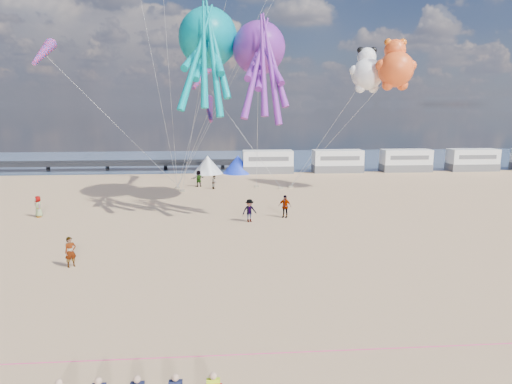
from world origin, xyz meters
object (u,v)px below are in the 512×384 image
object	(u,v)px
motorhome_0	(268,162)
standing_person	(71,252)
motorhome_1	(338,161)
motorhome_2	(406,160)
tent_white	(208,165)
kite_teddy_orange	(396,69)
tent_blue	(238,164)
beachgoer_3	(285,206)
beachgoer_4	(199,179)
beachgoer_6	(38,207)
windsock_right	(210,110)
windsock_left	(43,53)
motorhome_3	(472,160)
sandbag_c	(291,187)
kite_panda	(367,74)
kite_octopus_purple	(259,48)
beachgoer_2	(250,211)
sandbag_d	(281,188)
beachgoer_1	(215,182)
windsock_mid	(201,77)
sandbag_e	(177,188)
sandbag_b	(257,186)
sandbag_a	(182,191)
kite_octopus_teal	(208,38)

from	to	relation	value
motorhome_0	standing_person	distance (m)	37.99
motorhome_1	motorhome_2	distance (m)	9.50
tent_white	kite_teddy_orange	size ratio (longest dim) A/B	0.68
standing_person	motorhome_2	bearing A→B (deg)	11.02
tent_blue	beachgoer_3	world-z (taller)	tent_blue
beachgoer_4	beachgoer_6	bearing A→B (deg)	11.94
tent_white	windsock_right	distance (m)	18.06
windsock_left	motorhome_3	bearing A→B (deg)	11.28
motorhome_1	sandbag_c	bearing A→B (deg)	-125.68
kite_panda	motorhome_3	bearing A→B (deg)	13.66
sandbag_c	kite_octopus_purple	size ratio (longest dim) A/B	0.05
beachgoer_6	beachgoer_2	bearing A→B (deg)	43.96
sandbag_d	standing_person	bearing A→B (deg)	-123.02
motorhome_2	tent_blue	size ratio (longest dim) A/B	1.65
motorhome_0	beachgoer_2	size ratio (longest dim) A/B	3.66
motorhome_2	kite_panda	xyz separation A→B (m)	(-10.20, -13.37, 10.56)
motorhome_1	standing_person	bearing A→B (deg)	-124.69
kite_teddy_orange	windsock_right	bearing A→B (deg)	162.85
kite_octopus_purple	windsock_left	world-z (taller)	kite_octopus_purple
tent_white	beachgoer_1	size ratio (longest dim) A/B	2.70
motorhome_0	sandbag_c	size ratio (longest dim) A/B	13.20
standing_person	windsock_right	size ratio (longest dim) A/B	0.41
tent_blue	beachgoer_1	world-z (taller)	tent_blue
windsock_mid	motorhome_0	bearing A→B (deg)	68.20
sandbag_c	windsock_left	bearing A→B (deg)	-168.68
standing_person	windsock_right	bearing A→B (deg)	32.87
kite_octopus_purple	windsock_left	bearing A→B (deg)	162.40
beachgoer_3	windsock_mid	size ratio (longest dim) A/B	0.33
motorhome_2	kite_panda	world-z (taller)	kite_panda
sandbag_c	sandbag_e	size ratio (longest dim) A/B	1.00
beachgoer_1	sandbag_b	size ratio (longest dim) A/B	2.97
sandbag_e	windsock_mid	bearing A→B (deg)	8.58
beachgoer_4	windsock_left	size ratio (longest dim) A/B	0.27
motorhome_3	beachgoer_4	size ratio (longest dim) A/B	3.60
sandbag_a	sandbag_d	distance (m)	10.58
standing_person	beachgoer_6	distance (m)	13.69
beachgoer_3	windsock_right	world-z (taller)	windsock_right
motorhome_2	windsock_right	xyz separation A→B (m)	(-26.22, -16.47, 7.05)
motorhome_2	sandbag_c	world-z (taller)	motorhome_2
beachgoer_6	sandbag_e	distance (m)	15.59
windsock_right	beachgoer_4	bearing A→B (deg)	98.77
kite_octopus_teal	windsock_mid	world-z (taller)	kite_octopus_teal
beachgoer_6	windsock_mid	world-z (taller)	windsock_mid
sandbag_c	kite_panda	xyz separation A→B (m)	(7.40, -2.09, 11.95)
beachgoer_4	sandbag_c	xyz separation A→B (m)	(10.15, -1.47, -0.81)
tent_white	kite_octopus_teal	bearing A→B (deg)	-87.50
motorhome_3	beachgoer_2	distance (m)	41.53
sandbag_c	kite_octopus_purple	bearing A→B (deg)	-116.03
tent_white	beachgoer_6	size ratio (longest dim) A/B	2.29
kite_octopus_purple	kite_panda	world-z (taller)	kite_octopus_purple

